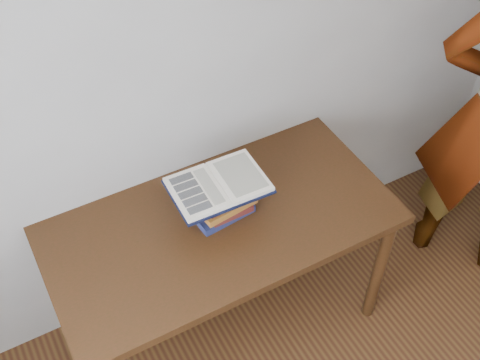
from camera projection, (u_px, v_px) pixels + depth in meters
desk at (221, 236)px, 2.60m from camera, size 1.48×0.74×0.79m
book_stack at (223, 201)px, 2.50m from camera, size 0.27×0.21×0.16m
open_book at (218, 185)px, 2.44m from camera, size 0.40×0.28×0.03m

